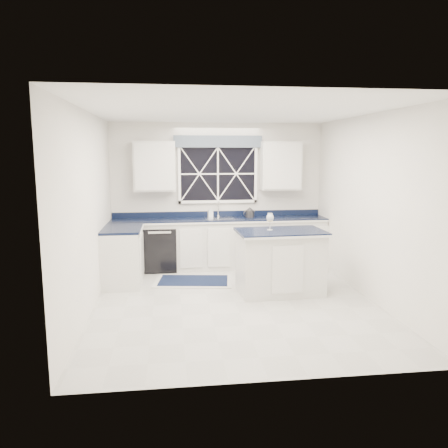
{
  "coord_description": "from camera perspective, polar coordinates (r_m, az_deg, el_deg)",
  "views": [
    {
      "loc": [
        -0.91,
        -6.01,
        2.14
      ],
      "look_at": [
        -0.11,
        0.4,
        1.09
      ],
      "focal_mm": 35.0,
      "sensor_mm": 36.0,
      "label": 1
    }
  ],
  "objects": [
    {
      "name": "upper_cabinets",
      "position": [
        8.14,
        -0.7,
        7.57
      ],
      "size": [
        3.1,
        0.34,
        0.9
      ],
      "color": "silver",
      "rests_on": "ground"
    },
    {
      "name": "island",
      "position": [
        6.78,
        7.33,
        -4.89
      ],
      "size": [
        1.35,
        0.85,
        0.98
      ],
      "rotation": [
        0.0,
        0.0,
        0.05
      ],
      "color": "silver",
      "rests_on": "ground"
    },
    {
      "name": "countertop",
      "position": [
        8.1,
        -0.59,
        0.6
      ],
      "size": [
        3.98,
        0.64,
        0.04
      ],
      "primitive_type": "cube",
      "color": "black",
      "rests_on": "base_cabinets"
    },
    {
      "name": "back_wall",
      "position": [
        8.35,
        -0.83,
        3.83
      ],
      "size": [
        4.0,
        0.1,
        2.7
      ],
      "primitive_type": "cube",
      "color": "white",
      "rests_on": "ground"
    },
    {
      "name": "rug",
      "position": [
        7.43,
        -4.0,
        -7.42
      ],
      "size": [
        1.38,
        0.95,
        0.02
      ],
      "rotation": [
        0.0,
        0.0,
        -0.14
      ],
      "color": "beige",
      "rests_on": "ground"
    },
    {
      "name": "kettle",
      "position": [
        8.25,
        3.37,
        1.5
      ],
      "size": [
        0.25,
        0.22,
        0.19
      ],
      "rotation": [
        0.0,
        0.0,
        0.44
      ],
      "color": "#303033",
      "rests_on": "countertop"
    },
    {
      "name": "window",
      "position": [
        8.27,
        -0.8,
        7.12
      ],
      "size": [
        1.65,
        0.09,
        1.26
      ],
      "color": "black",
      "rests_on": "ground"
    },
    {
      "name": "faucet",
      "position": [
        8.27,
        -0.74,
        2.03
      ],
      "size": [
        0.05,
        0.2,
        0.3
      ],
      "color": "silver",
      "rests_on": "countertop"
    },
    {
      "name": "wine_glass",
      "position": [
        6.65,
        6.04,
        0.73
      ],
      "size": [
        0.11,
        0.11,
        0.26
      ],
      "color": "silver",
      "rests_on": "island"
    },
    {
      "name": "soap_bottle",
      "position": [
        8.28,
        -1.79,
        1.59
      ],
      "size": [
        0.1,
        0.1,
        0.19
      ],
      "primitive_type": "imported",
      "rotation": [
        0.0,
        0.0,
        0.23
      ],
      "color": "silver",
      "rests_on": "countertop"
    },
    {
      "name": "ground",
      "position": [
        6.44,
        1.43,
        -10.15
      ],
      "size": [
        4.5,
        4.5,
        0.0
      ],
      "primitive_type": "plane",
      "color": "#B5B5B0",
      "rests_on": "ground"
    },
    {
      "name": "base_cabinets",
      "position": [
        8.0,
        -2.81,
        -2.95
      ],
      "size": [
        3.99,
        1.6,
        0.9
      ],
      "color": "silver",
      "rests_on": "ground"
    },
    {
      "name": "dishwasher",
      "position": [
        8.15,
        -8.3,
        -3.1
      ],
      "size": [
        0.6,
        0.58,
        0.82
      ],
      "primitive_type": "cube",
      "color": "black",
      "rests_on": "ground"
    }
  ]
}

